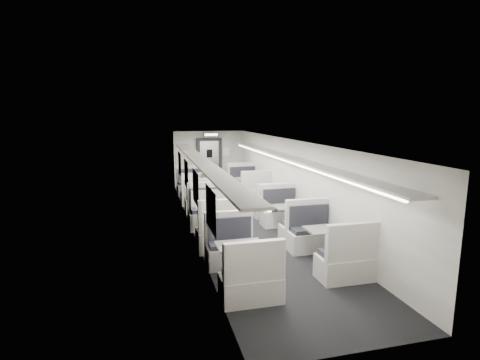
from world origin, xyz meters
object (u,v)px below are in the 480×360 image
booth_left_c (215,222)px  exit_sign (211,135)px  booth_left_d (240,262)px  vestibule_door (209,163)px  booth_right_b (263,200)px  booth_right_a (249,188)px  booth_left_b (204,207)px  booth_left_a (193,189)px  booth_right_d (327,245)px  passenger (207,186)px  booth_right_c (291,219)px

booth_left_c → exit_sign: 6.71m
booth_left_d → vestibule_door: 9.52m
booth_right_b → exit_sign: size_ratio=3.27×
booth_right_a → vestibule_door: size_ratio=1.09×
booth_left_b → vestibule_door: vestibule_door is taller
booth_left_c → booth_left_b: bearing=90.0°
booth_left_a → booth_left_b: size_ratio=1.07×
booth_left_c → booth_right_d: bearing=-47.5°
vestibule_door → booth_left_a: bearing=-113.2°
booth_left_a → booth_right_d: (2.00, -6.71, 0.01)m
booth_left_c → booth_right_d: (2.00, -2.19, -0.03)m
booth_left_c → booth_left_d: bearing=-90.0°
booth_right_d → exit_sign: (-1.00, 8.55, 1.89)m
booth_right_b → passenger: bearing=147.0°
booth_right_b → booth_right_c: size_ratio=0.94×
booth_right_d → booth_right_a: bearing=90.0°
booth_left_d → exit_sign: exit_sign is taller
booth_left_b → booth_right_a: bearing=46.2°
booth_left_a → passenger: (0.33, -1.14, 0.32)m
booth_right_a → booth_right_b: (0.00, -1.70, -0.05)m
booth_right_a → booth_right_c: size_ratio=1.06×
booth_left_a → booth_left_b: 2.61m
booth_left_c → booth_right_c: booth_left_c is taller
booth_right_a → booth_right_d: booth_right_a is taller
booth_left_a → booth_left_d: 7.12m
booth_right_b → booth_left_d: bearing=-112.3°
booth_right_a → booth_right_b: bearing=-90.0°
booth_right_a → vestibule_door: bearing=109.3°
booth_right_c → passenger: size_ratio=1.54×
booth_left_b → booth_left_d: (0.00, -4.51, 0.02)m
booth_left_c → booth_right_c: bearing=-3.9°
booth_left_d → vestibule_door: (1.00, 9.45, 0.66)m
booth_left_b → booth_left_c: 1.92m
booth_left_a → booth_right_c: 5.07m
booth_right_a → passenger: size_ratio=1.63×
passenger → exit_sign: 3.44m
booth_left_a → exit_sign: exit_sign is taller
booth_left_c → booth_left_d: booth_left_c is taller
booth_right_c → booth_left_d: bearing=-129.2°
booth_left_a → exit_sign: size_ratio=3.44×
booth_left_c → booth_right_c: size_ratio=1.09×
booth_left_b → booth_right_d: 4.56m
booth_left_a → booth_left_d: booth_left_a is taller
booth_right_a → booth_left_c: bearing=-116.6°
booth_right_b → booth_right_d: (0.00, -4.48, 0.03)m
booth_left_c → booth_right_a: size_ratio=1.02×
booth_left_d → passenger: 5.99m
booth_right_a → booth_right_c: bearing=-90.0°
booth_left_b → booth_right_d: (2.00, -4.10, 0.03)m
exit_sign → booth_left_c: bearing=-98.9°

